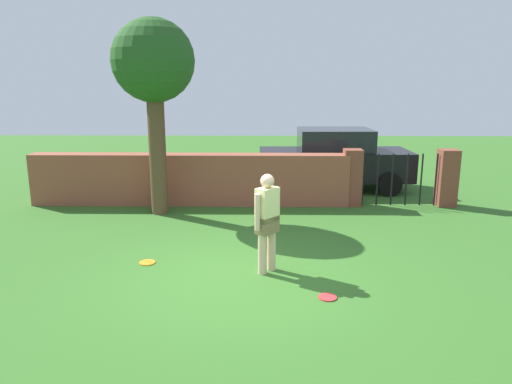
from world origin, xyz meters
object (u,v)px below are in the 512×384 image
at_px(person, 267,219).
at_px(frisbee_red, 327,297).
at_px(tree, 153,67).
at_px(car, 334,159).
at_px(frisbee_orange, 147,263).

height_order(person, frisbee_red, person).
xyz_separation_m(tree, car, (4.42, 2.61, -2.47)).
bearing_deg(tree, frisbee_orange, -81.84).
height_order(tree, frisbee_red, tree).
xyz_separation_m(person, frisbee_red, (0.87, -0.96, -0.89)).
relative_size(tree, frisbee_red, 16.24).
relative_size(person, frisbee_orange, 6.00).
height_order(tree, car, tree).
height_order(person, frisbee_orange, person).
bearing_deg(frisbee_orange, tree, 98.16).
bearing_deg(frisbee_red, car, 81.45).
distance_m(car, frisbee_red, 7.20).
bearing_deg(frisbee_orange, person, -9.18).
relative_size(person, car, 0.38).
bearing_deg(frisbee_red, tree, 127.01).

